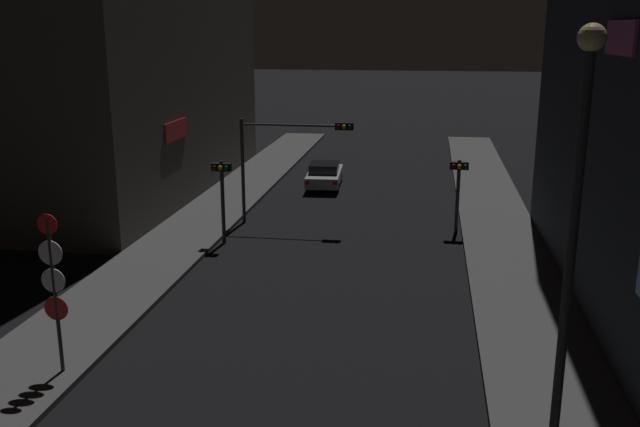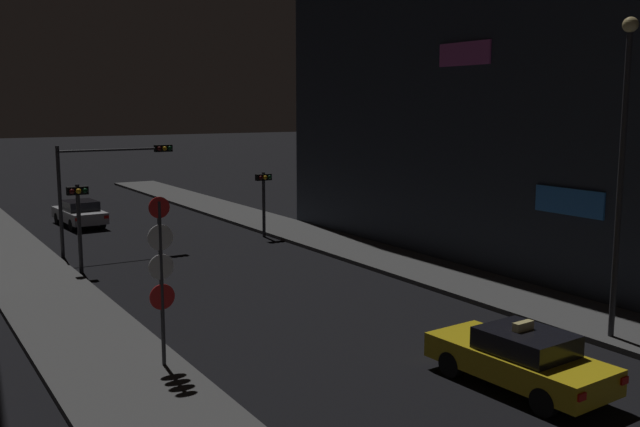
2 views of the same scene
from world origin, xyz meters
The scene contains 8 objects.
sidewalk_left centered at (-6.75, 26.86, 0.08)m, with size 3.30×57.73×0.17m, color #4C4C4C.
sidewalk_right centered at (6.75, 26.86, 0.08)m, with size 3.30×57.73×0.17m, color #4C4C4C.
far_car centered at (-2.25, 36.38, 0.73)m, with size 2.06×4.55×1.42m.
traffic_light_overhead centered at (-2.76, 28.44, 3.58)m, with size 5.14×0.42×4.84m.
traffic_light_left_kerb centered at (-4.85, 25.16, 2.53)m, with size 0.80×0.42×3.51m.
traffic_light_right_kerb centered at (4.85, 28.25, 2.37)m, with size 0.80×0.42×3.26m.
sign_pole_left centered at (-5.66, 13.28, 2.58)m, with size 0.64×0.10×4.21m.
street_lamp_near_block centered at (5.73, 8.89, 5.39)m, with size 0.41×0.41×8.67m.
Camera 1 is at (3.46, -1.92, 8.76)m, focal length 39.18 mm.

